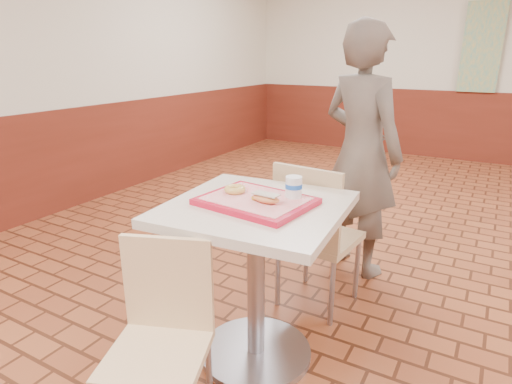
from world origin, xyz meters
The scene contains 9 objects.
promo_poster centered at (-0.60, 4.94, 1.60)m, with size 0.50×0.03×1.20m, color gray.
main_table centered at (-1.18, -0.33, 0.57)m, with size 0.80×0.80×0.85m.
chair_main_front centered at (-1.30, -0.89, 0.46)m, with size 0.49×0.49×0.82m.
chair_main_back centered at (-1.10, 0.24, 0.52)m, with size 0.47×0.47×0.93m.
customer centered at (-1.04, 0.90, 0.87)m, with size 0.63×0.42×1.74m, color #5F5449.
serving_tray centered at (-1.18, -0.33, 0.86)m, with size 0.49×0.38×0.03m.
ring_donut centered at (-1.31, -0.31, 0.89)m, with size 0.10×0.10×0.03m, color gold.
long_john_donut centered at (-1.11, -0.36, 0.90)m, with size 0.15×0.08×0.04m.
paper_cup centered at (-1.03, -0.23, 0.93)m, with size 0.08×0.08×0.10m.
Camera 1 is at (-0.24, -1.97, 1.52)m, focal length 30.00 mm.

